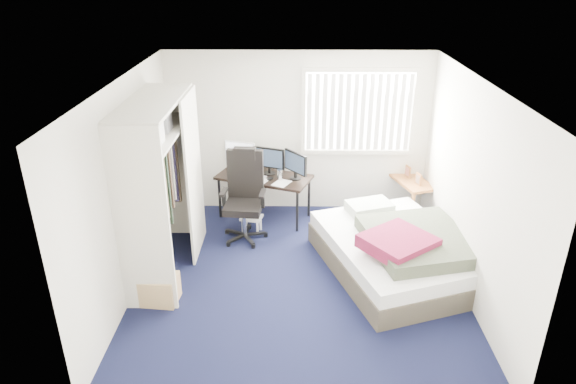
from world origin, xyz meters
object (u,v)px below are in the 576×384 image
Objects in this scene: nightstand at (411,184)px; bed at (398,251)px; desk at (265,173)px; office_chair at (245,205)px.

nightstand reaches higher than bed.
office_chair reaches higher than desk.
desk is 0.60× the size of bed.
office_chair reaches higher than nightstand.
nightstand is at bearing 2.42° from desk.
bed is (1.78, -1.53, -0.43)m from desk.
office_chair is 2.24m from bed.
desk is 2.39m from bed.
bed is at bearing -106.29° from nightstand.
nightstand is (2.26, 0.10, -0.21)m from desk.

